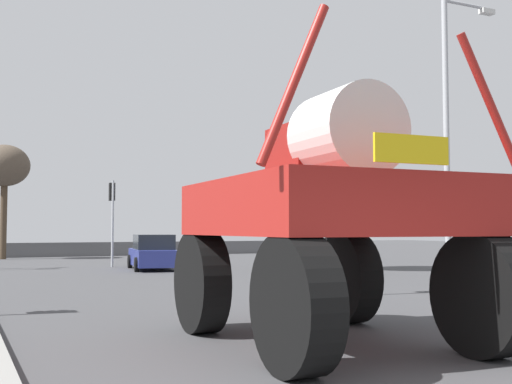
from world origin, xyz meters
The scene contains 9 objects.
ground_plane centered at (0.00, 18.00, 0.00)m, with size 120.00×120.00×0.00m, color #424244.
oversize_sprayer centered at (0.79, 4.84, 1.94)m, with size 4.10×5.38×4.52m.
sedan_ahead centered at (3.43, 23.54, 0.71)m, with size 2.33×4.30×1.52m.
traffic_signal_near_right centered at (4.79, 10.94, 2.72)m, with size 0.24×0.54×3.73m.
traffic_signal_far_right centered at (2.24, 26.35, 2.94)m, with size 0.24×0.55×4.02m.
streetlight_near_right centered at (9.29, 11.50, 4.97)m, with size 2.10×0.24×8.98m.
bare_tree_right centered at (10.08, 19.81, 4.70)m, with size 3.70×3.70×6.30m.
bare_tree_far_center centered at (-1.84, 36.52, 5.38)m, with size 2.88×2.88×6.71m.
roadside_barrier centered at (0.00, 38.58, 0.45)m, with size 32.69×0.24×0.90m, color #59595B.
Camera 1 is at (-4.42, -3.61, 1.76)m, focal length 44.96 mm.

